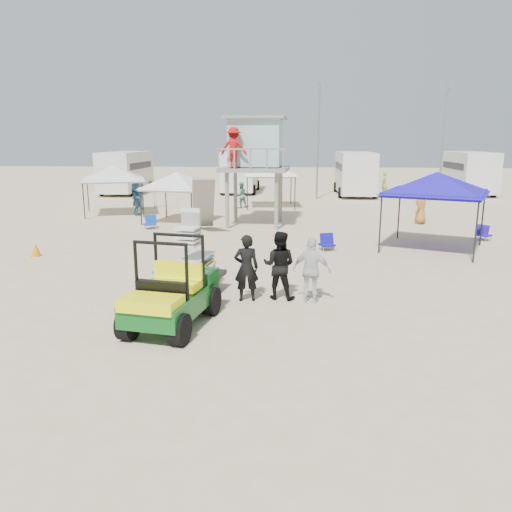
# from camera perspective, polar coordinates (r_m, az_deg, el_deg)

# --- Properties ---
(ground) EXTENTS (140.00, 140.00, 0.00)m
(ground) POSITION_cam_1_polar(r_m,az_deg,el_deg) (10.20, -4.20, -10.94)
(ground) COLOR beige
(ground) RESTS_ON ground
(utility_cart) EXTENTS (1.79, 2.87, 2.03)m
(utility_cart) POSITION_cam_1_polar(r_m,az_deg,el_deg) (11.35, -9.81, -3.49)
(utility_cart) COLOR #0D5419
(utility_cart) RESTS_ON ground
(surf_trailer) EXTENTS (1.65, 2.56, 2.10)m
(surf_trailer) POSITION_cam_1_polar(r_m,az_deg,el_deg) (13.57, -7.38, -1.06)
(surf_trailer) COLOR black
(surf_trailer) RESTS_ON ground
(man_left) EXTENTS (0.71, 0.52, 1.78)m
(man_left) POSITION_cam_1_polar(r_m,az_deg,el_deg) (13.05, -1.11, -1.37)
(man_left) COLOR black
(man_left) RESTS_ON ground
(man_mid) EXTENTS (1.01, 0.86, 1.83)m
(man_mid) POSITION_cam_1_polar(r_m,az_deg,el_deg) (13.23, 2.66, -1.06)
(man_mid) COLOR black
(man_mid) RESTS_ON ground
(man_right) EXTENTS (1.08, 0.66, 1.72)m
(man_right) POSITION_cam_1_polar(r_m,az_deg,el_deg) (13.00, 6.37, -1.64)
(man_right) COLOR silver
(man_right) RESTS_ON ground
(lifeguard_tower) EXTENTS (3.37, 3.37, 5.15)m
(lifeguard_tower) POSITION_cam_1_polar(r_m,az_deg,el_deg) (24.88, -0.33, 12.38)
(lifeguard_tower) COLOR gray
(lifeguard_tower) RESTS_ON ground
(canopy_blue) EXTENTS (4.51, 4.51, 3.39)m
(canopy_blue) POSITION_cam_1_polar(r_m,az_deg,el_deg) (20.25, 19.96, 8.62)
(canopy_blue) COLOR black
(canopy_blue) RESTS_ON ground
(canopy_white_a) EXTENTS (3.45, 3.45, 2.97)m
(canopy_white_a) POSITION_cam_1_polar(r_m,az_deg,el_deg) (25.92, -9.03, 9.13)
(canopy_white_a) COLOR black
(canopy_white_a) RESTS_ON ground
(canopy_white_b) EXTENTS (4.12, 4.12, 3.17)m
(canopy_white_b) POSITION_cam_1_polar(r_m,az_deg,el_deg) (29.57, -16.08, 9.63)
(canopy_white_b) COLOR black
(canopy_white_b) RESTS_ON ground
(canopy_white_c) EXTENTS (3.31, 3.31, 3.22)m
(canopy_white_c) POSITION_cam_1_polar(r_m,az_deg,el_deg) (31.63, 1.64, 10.43)
(canopy_white_c) COLOR black
(canopy_white_c) RESTS_ON ground
(umbrella_a) EXTENTS (1.88, 1.91, 1.59)m
(umbrella_a) POSITION_cam_1_polar(r_m,az_deg,el_deg) (31.69, -11.58, 6.77)
(umbrella_a) COLOR red
(umbrella_a) RESTS_ON ground
(umbrella_b) EXTENTS (2.43, 2.45, 1.77)m
(umbrella_b) POSITION_cam_1_polar(r_m,az_deg,el_deg) (32.03, -11.37, 7.00)
(umbrella_b) COLOR gold
(umbrella_b) RESTS_ON ground
(cone_near) EXTENTS (0.34, 0.34, 0.50)m
(cone_near) POSITION_cam_1_polar(r_m,az_deg,el_deg) (21.08, -6.84, 2.35)
(cone_near) COLOR red
(cone_near) RESTS_ON ground
(cone_far) EXTENTS (0.34, 0.34, 0.50)m
(cone_far) POSITION_cam_1_polar(r_m,az_deg,el_deg) (19.95, -23.86, 0.70)
(cone_far) COLOR orange
(cone_far) RESTS_ON ground
(beach_chair_a) EXTENTS (0.71, 0.79, 0.64)m
(beach_chair_a) POSITION_cam_1_polar(r_m,az_deg,el_deg) (24.53, -11.98, 3.82)
(beach_chair_a) COLOR #0F3DA8
(beach_chair_a) RESTS_ON ground
(beach_chair_b) EXTENTS (0.68, 0.74, 0.64)m
(beach_chair_b) POSITION_cam_1_polar(r_m,az_deg,el_deg) (19.48, 8.09, 1.61)
(beach_chair_b) COLOR #120E98
(beach_chair_b) RESTS_ON ground
(beach_chair_c) EXTENTS (0.73, 0.86, 0.64)m
(beach_chair_c) POSITION_cam_1_polar(r_m,az_deg,el_deg) (23.33, 24.49, 2.45)
(beach_chair_c) COLOR #200E9F
(beach_chair_c) RESTS_ON ground
(rv_far_left) EXTENTS (2.64, 6.80, 3.25)m
(rv_far_left) POSITION_cam_1_polar(r_m,az_deg,el_deg) (41.51, -14.65, 9.44)
(rv_far_left) COLOR silver
(rv_far_left) RESTS_ON ground
(rv_mid_left) EXTENTS (2.65, 6.50, 3.25)m
(rv_mid_left) POSITION_cam_1_polar(r_m,az_deg,el_deg) (41.01, -1.80, 9.82)
(rv_mid_left) COLOR silver
(rv_mid_left) RESTS_ON ground
(rv_mid_right) EXTENTS (2.64, 7.00, 3.25)m
(rv_mid_right) POSITION_cam_1_polar(r_m,az_deg,el_deg) (39.53, 11.22, 9.45)
(rv_mid_right) COLOR silver
(rv_mid_right) RESTS_ON ground
(rv_far_right) EXTENTS (2.64, 6.60, 3.25)m
(rv_far_right) POSITION_cam_1_polar(r_m,az_deg,el_deg) (42.96, 23.14, 8.94)
(rv_far_right) COLOR silver
(rv_far_right) RESTS_ON ground
(light_pole_left) EXTENTS (0.14, 0.14, 8.00)m
(light_pole_left) POSITION_cam_1_polar(r_m,az_deg,el_deg) (36.24, 7.10, 12.77)
(light_pole_left) COLOR slate
(light_pole_left) RESTS_ON ground
(light_pole_right) EXTENTS (0.14, 0.14, 8.00)m
(light_pole_right) POSITION_cam_1_polar(r_m,az_deg,el_deg) (39.15, 20.58, 12.08)
(light_pole_right) COLOR slate
(light_pole_right) RESTS_ON ground
(distant_beachgoers) EXTENTS (16.48, 13.99, 1.85)m
(distant_beachgoers) POSITION_cam_1_polar(r_m,az_deg,el_deg) (29.53, 0.37, 6.78)
(distant_beachgoers) COLOR #306092
(distant_beachgoers) RESTS_ON ground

